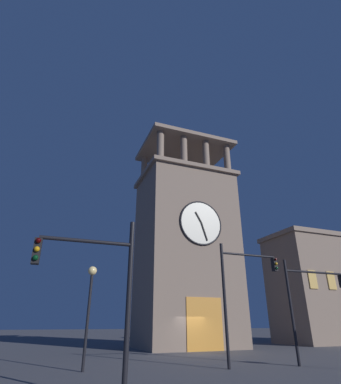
# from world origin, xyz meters

# --- Properties ---
(ground_plane) EXTENTS (200.00, 200.00, 0.00)m
(ground_plane) POSITION_xyz_m (0.00, 0.00, 0.00)
(ground_plane) COLOR #4C4C51
(clocktower) EXTENTS (9.36, 7.49, 22.56)m
(clocktower) POSITION_xyz_m (-1.24, -4.22, 8.71)
(clocktower) COLOR gray
(clocktower) RESTS_ON ground_plane
(adjacent_wing_building) EXTENTS (15.37, 6.48, 11.58)m
(adjacent_wing_building) POSITION_xyz_m (-20.16, -4.48, 5.81)
(adjacent_wing_building) COLOR gray
(adjacent_wing_building) RESTS_ON ground_plane
(traffic_signal_near) EXTENTS (4.37, 0.41, 5.40)m
(traffic_signal_near) POSITION_xyz_m (-3.11, 8.90, 3.59)
(traffic_signal_near) COLOR black
(traffic_signal_near) RESTS_ON ground_plane
(traffic_signal_mid) EXTENTS (3.65, 0.41, 6.09)m
(traffic_signal_mid) POSITION_xyz_m (1.17, 8.56, 4.01)
(traffic_signal_mid) COLOR black
(traffic_signal_mid) RESTS_ON ground_plane
(traffic_signal_far) EXTENTS (3.02, 0.41, 5.17)m
(traffic_signal_far) POSITION_xyz_m (9.55, 13.44, 3.26)
(traffic_signal_far) COLOR black
(traffic_signal_far) RESTS_ON ground_plane
(street_lamp) EXTENTS (0.44, 0.44, 4.70)m
(street_lamp) POSITION_xyz_m (8.95, 6.95, 3.31)
(street_lamp) COLOR black
(street_lamp) RESTS_ON ground_plane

